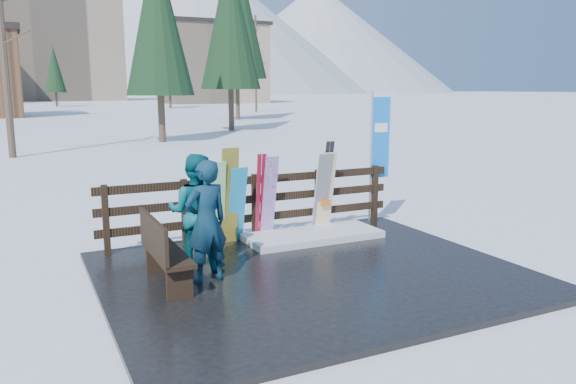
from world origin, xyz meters
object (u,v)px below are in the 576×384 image
snowboard_2 (230,196)px  rental_flag (378,142)px  snowboard_4 (322,193)px  person_back (196,212)px  snowboard_3 (269,197)px  snowboard_1 (217,203)px  bench (162,249)px  person_front (207,222)px  snowboard_0 (237,205)px  snowboard_5 (326,192)px

snowboard_2 → rental_flag: 3.34m
snowboard_4 → person_back: person_back is taller
snowboard_3 → snowboard_1: bearing=-180.0°
person_back → bench: bearing=69.2°
person_front → snowboard_3: bearing=-146.4°
snowboard_1 → snowboard_4: 2.06m
snowboard_0 → person_back: (-1.07, -1.10, 0.19)m
snowboard_3 → snowboard_4: size_ratio=1.01×
snowboard_3 → person_front: 2.44m
bench → snowboard_3: 2.85m
rental_flag → person_front: bearing=-154.6°
bench → snowboard_5: size_ratio=0.98×
bench → snowboard_4: (3.40, 1.63, 0.23)m
snowboard_4 → person_front: person_front is taller
person_back → snowboard_5: bearing=-129.1°
snowboard_4 → person_front: 3.29m
person_front → snowboard_1: bearing=-124.7°
rental_flag → person_front: rental_flag is taller
snowboard_0 → person_front: bearing=-122.4°
bench → snowboard_0: 2.37m
snowboard_3 → rental_flag: size_ratio=0.59×
snowboard_3 → snowboard_2: bearing=180.0°
snowboard_1 → snowboard_5: 2.14m
person_back → snowboard_4: bearing=-128.6°
snowboard_5 → person_back: (-2.84, -1.10, 0.11)m
snowboard_3 → person_back: size_ratio=0.88×
rental_flag → person_front: (-4.21, -2.00, -0.74)m
snowboard_2 → snowboard_3: (0.75, -0.00, -0.09)m
snowboard_2 → person_front: (-0.97, -1.73, 0.02)m
snowboard_5 → person_back: size_ratio=0.88×
snowboard_2 → snowboard_0: bearing=-0.0°
snowboard_0 → rental_flag: (3.11, 0.27, 0.93)m
snowboard_0 → rental_flag: 3.26m
snowboard_4 → person_back: (-2.76, -1.10, 0.12)m
bench → person_back: (0.64, 0.53, 0.35)m
snowboard_1 → snowboard_2: (0.24, 0.00, 0.11)m
snowboard_2 → snowboard_3: 0.75m
person_back → person_front: bearing=116.6°
snowboard_1 → rental_flag: 3.60m
person_front → rental_flag: bearing=-166.3°
snowboard_4 → snowboard_5: bearing=0.0°
bench → rental_flag: bearing=21.5°
snowboard_5 → rental_flag: 1.61m
bench → rental_flag: (4.82, 1.90, 1.09)m
snowboard_1 → snowboard_0: bearing=0.0°
snowboard_2 → bench: bearing=-134.0°
snowboard_2 → person_back: size_ratio=0.97×
snowboard_4 → snowboard_1: bearing=-180.0°
bench → snowboard_4: snowboard_4 is taller
rental_flag → person_back: bearing=-161.8°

